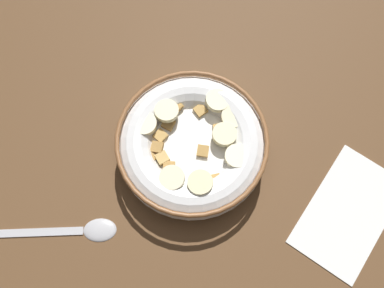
% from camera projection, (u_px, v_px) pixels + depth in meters
% --- Properties ---
extents(ground_plane, '(0.97, 0.97, 0.02)m').
position_uv_depth(ground_plane, '(192.00, 153.00, 0.58)').
color(ground_plane, brown).
extents(cereal_bowl, '(0.19, 0.19, 0.05)m').
position_uv_depth(cereal_bowl, '(192.00, 145.00, 0.54)').
color(cereal_bowl, white).
rests_on(cereal_bowl, ground_plane).
extents(spoon, '(0.06, 0.15, 0.01)m').
position_uv_depth(spoon, '(83.00, 230.00, 0.53)').
color(spoon, '#B7B7BC').
rests_on(spoon, ground_plane).
extents(folded_napkin, '(0.18, 0.14, 0.00)m').
position_uv_depth(folded_napkin, '(348.00, 212.00, 0.54)').
color(folded_napkin, white).
rests_on(folded_napkin, ground_plane).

